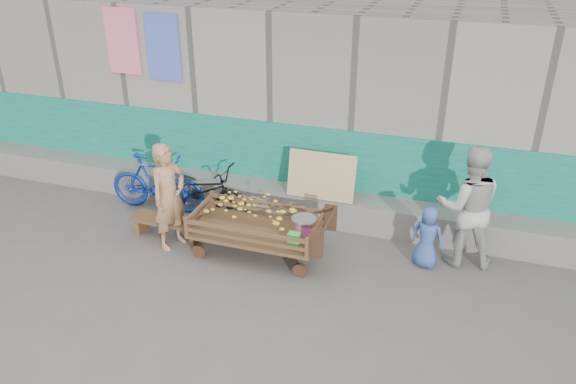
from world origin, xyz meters
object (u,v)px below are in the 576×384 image
(bench, at_px, (168,224))
(bicycle_blue, at_px, (157,183))
(vendor_man, at_px, (169,197))
(banana_cart, at_px, (254,220))
(bicycle_dark, at_px, (200,190))
(woman, at_px, (468,206))
(child, at_px, (427,236))

(bench, relative_size, bicycle_blue, 0.71)
(vendor_man, bearing_deg, banana_cart, -64.67)
(bicycle_dark, xyz_separation_m, bicycle_blue, (-0.72, -0.04, 0.03))
(bench, relative_size, woman, 0.65)
(vendor_man, height_order, bicycle_blue, vendor_man)
(bench, distance_m, woman, 4.15)
(vendor_man, xyz_separation_m, woman, (3.87, 0.83, 0.07))
(bench, relative_size, vendor_man, 0.72)
(banana_cart, distance_m, child, 2.30)
(woman, bearing_deg, bicycle_dark, -12.06)
(bench, bearing_deg, woman, 9.00)
(banana_cart, height_order, child, child)
(vendor_man, distance_m, child, 3.49)
(child, bearing_deg, woman, -138.31)
(vendor_man, height_order, bicycle_dark, vendor_man)
(bench, xyz_separation_m, woman, (4.05, 0.64, 0.64))
(bench, bearing_deg, bicycle_blue, 128.76)
(bicycle_dark, bearing_deg, woman, -85.95)
(woman, relative_size, child, 1.91)
(banana_cart, height_order, vendor_man, vendor_man)
(bench, distance_m, child, 3.64)
(banana_cart, xyz_separation_m, bench, (-1.36, 0.06, -0.34))
(banana_cart, relative_size, bench, 1.71)
(vendor_man, bearing_deg, bicycle_dark, 18.82)
(banana_cart, height_order, bicycle_dark, bicycle_dark)
(vendor_man, xyz_separation_m, bicycle_dark, (0.00, 0.90, -0.33))
(banana_cart, relative_size, child, 2.15)
(bicycle_dark, bearing_deg, bench, 170.87)
(vendor_man, bearing_deg, woman, -59.03)
(child, bearing_deg, bicycle_blue, 10.37)
(vendor_man, distance_m, woman, 3.96)
(vendor_man, distance_m, bicycle_blue, 1.17)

